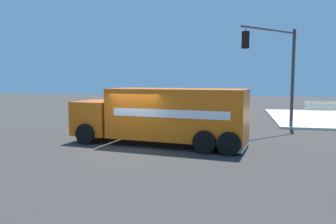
% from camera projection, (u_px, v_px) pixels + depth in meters
% --- Properties ---
extents(ground_plane, '(100.00, 100.00, 0.00)m').
position_uv_depth(ground_plane, '(135.00, 147.00, 15.35)').
color(ground_plane, '#33302D').
extents(delivery_truck, '(8.82, 3.85, 2.73)m').
position_uv_depth(delivery_truck, '(163.00, 115.00, 15.83)').
color(delivery_truck, orange).
rests_on(delivery_truck, ground).
extents(traffic_light_secondary, '(3.45, 3.72, 6.20)m').
position_uv_depth(traffic_light_secondary, '(278.00, 62.00, 20.04)').
color(traffic_light_secondary, '#38383D').
rests_on(traffic_light_secondary, sidewalk_corner_near).
extents(picket_fence_run, '(5.32, 0.05, 0.95)m').
position_uv_depth(picket_fence_run, '(334.00, 106.00, 31.74)').
color(picket_fence_run, silver).
rests_on(picket_fence_run, sidewalk_corner_near).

